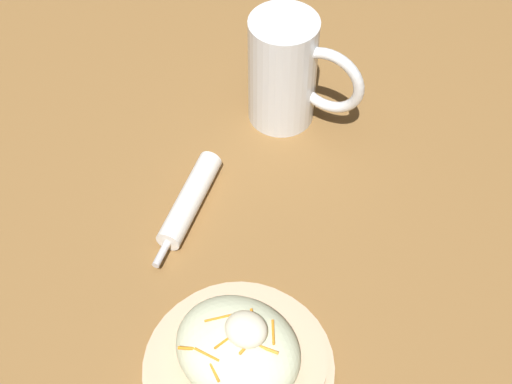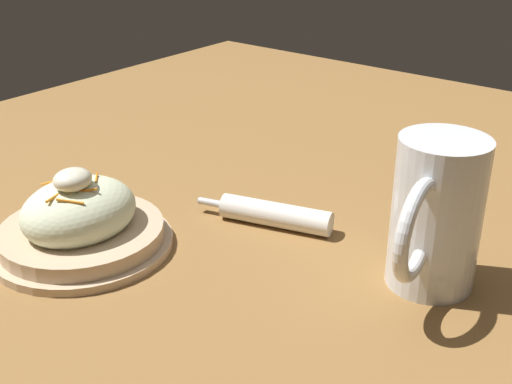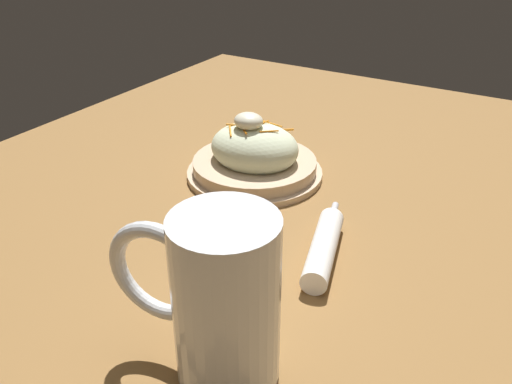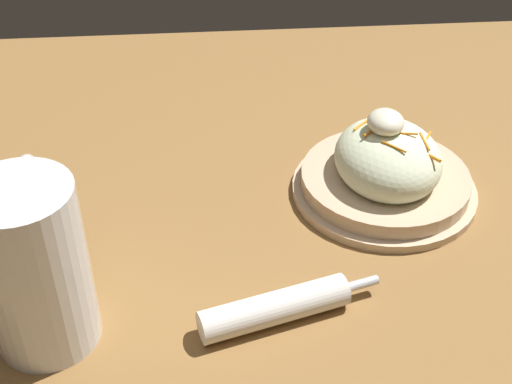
{
  "view_description": "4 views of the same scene",
  "coord_description": "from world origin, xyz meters",
  "views": [
    {
      "loc": [
        -0.47,
        0.4,
        0.77
      ],
      "look_at": [
        -0.15,
        -0.06,
        0.06
      ],
      "focal_mm": 51.73,
      "sensor_mm": 36.0,
      "label": 1
    },
    {
      "loc": [
        -0.66,
        -0.47,
        0.4
      ],
      "look_at": [
        -0.14,
        -0.06,
        0.08
      ],
      "focal_mm": 46.54,
      "sensor_mm": 36.0,
      "label": 2
    },
    {
      "loc": [
        0.14,
        -0.54,
        0.39
      ],
      "look_at": [
        -0.15,
        -0.04,
        0.08
      ],
      "focal_mm": 37.95,
      "sensor_mm": 36.0,
      "label": 3
    },
    {
      "loc": [
        0.39,
        -0.08,
        0.5
      ],
      "look_at": [
        -0.15,
        -0.04,
        0.09
      ],
      "focal_mm": 49.58,
      "sensor_mm": 36.0,
      "label": 4
    }
  ],
  "objects": [
    {
      "name": "ground_plane",
      "position": [
        0.0,
        0.0,
        0.0
      ],
      "size": [
        1.43,
        1.43,
        0.0
      ],
      "primitive_type": "plane",
      "color": "olive"
    },
    {
      "name": "salad_plate",
      "position": [
        -0.25,
        0.12,
        0.03
      ],
      "size": [
        0.21,
        0.21,
        0.11
      ],
      "color": "#D1B28E",
      "rests_on": "ground_plane"
    },
    {
      "name": "beer_mug",
      "position": [
        -0.07,
        -0.24,
        0.08
      ],
      "size": [
        0.17,
        0.09,
        0.17
      ],
      "color": "white",
      "rests_on": "ground_plane"
    },
    {
      "name": "napkin_roll",
      "position": [
        -0.06,
        -0.03,
        0.02
      ],
      "size": [
        0.07,
        0.18,
        0.03
      ],
      "color": "white",
      "rests_on": "ground_plane"
    }
  ]
}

